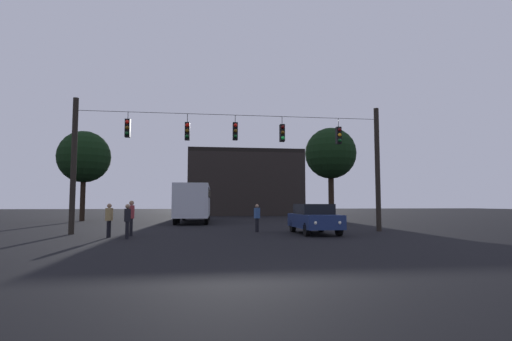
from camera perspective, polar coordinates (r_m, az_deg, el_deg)
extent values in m
plane|color=black|center=(33.09, -4.92, -7.33)|extent=(168.00, 168.00, 0.00)
cylinder|color=black|center=(22.53, -24.34, 0.68)|extent=(0.28, 0.28, 6.97)
cylinder|color=black|center=(23.82, 16.77, 0.20)|extent=(0.28, 0.28, 6.97)
cylinder|color=black|center=(22.14, -3.15, 7.82)|extent=(16.32, 0.02, 0.02)
cylinder|color=black|center=(22.33, -17.61, 7.39)|extent=(0.03, 0.03, 0.38)
cube|color=black|center=(22.20, -17.66, 5.70)|extent=(0.26, 0.32, 0.95)
sphere|color=red|center=(22.08, -17.72, 6.55)|extent=(0.20, 0.20, 0.20)
sphere|color=#5B3D0C|center=(22.03, -17.73, 5.79)|extent=(0.20, 0.20, 0.20)
sphere|color=#0C4219|center=(21.98, -17.75, 5.02)|extent=(0.20, 0.20, 0.20)
cylinder|color=black|center=(22.02, -9.65, 7.29)|extent=(0.03, 0.03, 0.47)
cube|color=black|center=(21.89, -9.68, 5.48)|extent=(0.26, 0.32, 0.95)
sphere|color=red|center=(21.76, -9.68, 6.34)|extent=(0.20, 0.20, 0.20)
sphere|color=#5B3D0C|center=(21.71, -9.69, 5.56)|extent=(0.20, 0.20, 0.20)
sphere|color=#0C4219|center=(21.66, -9.70, 4.78)|extent=(0.20, 0.20, 0.20)
cylinder|color=black|center=(22.10, -2.95, 7.27)|extent=(0.03, 0.03, 0.41)
cube|color=black|center=(21.97, -2.96, 5.54)|extent=(0.26, 0.32, 0.95)
sphere|color=red|center=(21.85, -2.91, 6.40)|extent=(0.20, 0.20, 0.20)
sphere|color=#5B3D0C|center=(21.79, -2.91, 5.62)|extent=(0.20, 0.20, 0.20)
sphere|color=#0C4219|center=(21.74, -2.92, 4.84)|extent=(0.20, 0.20, 0.20)
cylinder|color=black|center=(22.47, 3.70, 7.03)|extent=(0.03, 0.03, 0.44)
cube|color=black|center=(22.34, 3.71, 5.30)|extent=(0.26, 0.32, 0.95)
sphere|color=#510A0A|center=(22.22, 3.80, 6.14)|extent=(0.20, 0.20, 0.20)
sphere|color=#5B3D0C|center=(22.17, 3.80, 5.37)|extent=(0.20, 0.20, 0.20)
sphere|color=#1EE04C|center=(22.12, 3.81, 4.61)|extent=(0.20, 0.20, 0.20)
cylinder|color=black|center=(23.33, 11.54, 6.61)|extent=(0.03, 0.03, 0.49)
cube|color=black|center=(23.20, 11.57, 4.86)|extent=(0.26, 0.32, 0.95)
sphere|color=#510A0A|center=(23.08, 11.71, 5.67)|extent=(0.20, 0.20, 0.20)
sphere|color=orange|center=(23.03, 11.72, 4.93)|extent=(0.20, 0.20, 0.20)
sphere|color=#0C4219|center=(22.98, 11.73, 4.20)|extent=(0.20, 0.20, 0.20)
cube|color=#B7BCC6|center=(33.95, -8.74, -4.27)|extent=(2.94, 11.09, 2.50)
cube|color=black|center=(33.96, -8.73, -3.24)|extent=(2.95, 10.43, 0.70)
cylinder|color=black|center=(37.98, -10.14, -6.17)|extent=(0.32, 1.01, 1.00)
cylinder|color=black|center=(37.88, -6.77, -6.22)|extent=(0.32, 1.01, 1.00)
cylinder|color=black|center=(31.85, -10.98, -6.47)|extent=(0.32, 1.01, 1.00)
cylinder|color=black|center=(31.72, -6.96, -6.53)|extent=(0.32, 1.01, 1.00)
cylinder|color=black|center=(29.88, -11.33, -6.59)|extent=(0.32, 1.01, 1.00)
cylinder|color=black|center=(29.75, -7.04, -6.65)|extent=(0.32, 1.01, 1.00)
cube|color=beige|center=(37.25, -8.47, -3.37)|extent=(2.59, 0.90, 0.56)
cube|color=beige|center=(31.21, -8.99, -3.12)|extent=(2.59, 0.90, 0.56)
cube|color=navy|center=(20.98, 8.23, -7.05)|extent=(1.82, 4.31, 0.68)
cube|color=black|center=(21.10, 8.09, -5.41)|extent=(1.60, 2.33, 0.52)
cylinder|color=black|center=(19.89, 11.62, -8.12)|extent=(0.22, 0.64, 0.64)
cylinder|color=black|center=(19.41, 7.19, -8.26)|extent=(0.22, 0.64, 0.64)
cylinder|color=black|center=(22.58, 9.14, -7.73)|extent=(0.22, 0.64, 0.64)
cylinder|color=black|center=(22.16, 5.20, -7.83)|extent=(0.22, 0.64, 0.64)
sphere|color=white|center=(19.16, 11.70, -7.23)|extent=(0.18, 0.18, 0.18)
sphere|color=white|center=(18.80, 8.37, -7.33)|extent=(0.18, 0.18, 0.18)
cylinder|color=black|center=(20.24, -17.20, -7.67)|extent=(0.14, 0.14, 0.83)
cylinder|color=black|center=(20.40, -17.25, -7.64)|extent=(0.14, 0.14, 0.83)
cube|color=maroon|center=(20.29, -17.18, -5.60)|extent=(0.33, 0.41, 0.63)
sphere|color=#8C6B51|center=(20.29, -17.15, -4.40)|extent=(0.23, 0.23, 0.23)
cylinder|color=black|center=(22.06, 0.21, -7.72)|extent=(0.14, 0.14, 0.74)
cylinder|color=black|center=(22.22, 0.08, -7.70)|extent=(0.14, 0.14, 0.74)
cube|color=#2D4C7F|center=(22.11, 0.14, -6.03)|extent=(0.30, 0.40, 0.56)
sphere|color=#8C6B51|center=(22.11, 0.14, -5.04)|extent=(0.20, 0.20, 0.20)
cylinder|color=black|center=(18.71, -17.71, -8.04)|extent=(0.14, 0.14, 0.75)
cylinder|color=black|center=(18.87, -17.77, -8.01)|extent=(0.14, 0.14, 0.75)
cube|color=black|center=(18.76, -17.69, -6.02)|extent=(0.33, 0.41, 0.56)
sphere|color=#8C6B51|center=(18.75, -17.66, -4.85)|extent=(0.20, 0.20, 0.20)
cylinder|color=black|center=(19.83, -19.99, -7.76)|extent=(0.14, 0.14, 0.77)
cylinder|color=black|center=(19.68, -20.14, -7.78)|extent=(0.14, 0.14, 0.77)
cube|color=#997F4C|center=(19.73, -20.01, -5.83)|extent=(0.28, 0.38, 0.57)
sphere|color=#8C6B51|center=(19.72, -19.98, -4.70)|extent=(0.21, 0.21, 0.21)
cube|color=black|center=(55.23, -1.89, -2.15)|extent=(14.62, 11.24, 7.93)
cube|color=black|center=(55.57, -1.88, 2.20)|extent=(14.62, 11.24, 0.50)
cylinder|color=black|center=(35.70, 10.57, -3.56)|extent=(0.49, 0.49, 4.37)
sphere|color=black|center=(35.96, 10.48, 2.41)|extent=(4.45, 4.45, 4.45)
cylinder|color=black|center=(38.84, -23.26, -3.56)|extent=(0.44, 0.44, 4.09)
sphere|color=black|center=(39.06, -23.09, 1.80)|extent=(4.59, 4.59, 4.59)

